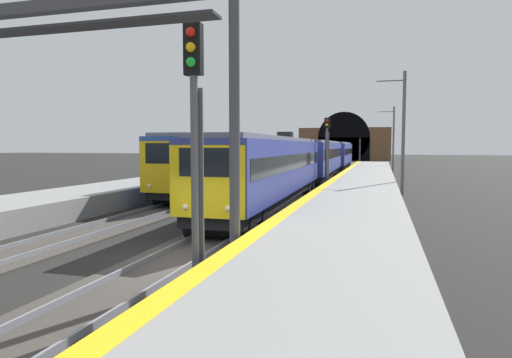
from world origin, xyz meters
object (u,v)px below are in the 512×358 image
Objects in this scene: train_main_approaching at (319,158)px; railway_signal_mid at (327,149)px; railway_signal_near at (195,139)px; catenary_mast_near at (403,133)px; overhead_signal_gantry at (82,63)px; catenary_mast_far at (393,139)px; train_adjacent_platform at (285,155)px; railway_signal_far at (360,148)px.

railway_signal_mid is at bearing 9.59° from train_main_approaching.
catenary_mast_near is at bearing 167.01° from railway_signal_near.
overhead_signal_gantry is 47.20m from catenary_mast_far.
catenary_mast_far is at bearing 173.97° from railway_signal_near.
train_adjacent_platform is 11.09× the size of railway_signal_mid.
train_adjacent_platform reaches higher than railway_signal_far.
train_main_approaching is at bearing -4.75° from overhead_signal_gantry.
catenary_mast_far is at bearing 119.96° from train_adjacent_platform.
train_adjacent_platform is 7.20× the size of catenary_mast_near.
railway_signal_mid is at bearing 168.54° from catenary_mast_far.
railway_signal_near is 0.72× the size of catenary_mast_far.
railway_signal_near is 22.81m from catenary_mast_near.
train_main_approaching is at bearing -2.73° from railway_signal_far.
railway_signal_near is at bearing 2.18° from train_main_approaching.
railway_signal_mid is at bearing 21.15° from train_adjacent_platform.
train_adjacent_platform is 6.31× the size of overhead_signal_gantry.
catenary_mast_near reaches higher than train_adjacent_platform.
train_adjacent_platform is at bearing -149.51° from train_main_approaching.
train_adjacent_platform is at bearing 32.15° from catenary_mast_near.
train_main_approaching is 6.90× the size of catenary_mast_near.
catenary_mast_near is at bearing -25.58° from overhead_signal_gantry.
railway_signal_far is (49.16, 0.00, -0.26)m from railway_signal_mid.
railway_signal_far is 70.31m from overhead_signal_gantry.
catenary_mast_far is at bearing 168.54° from railway_signal_mid.
overhead_signal_gantry reaches higher than railway_signal_mid.
catenary_mast_far is (25.25, -5.12, 1.05)m from railway_signal_mid.
catenary_mast_near reaches higher than railway_signal_far.
overhead_signal_gantry is at bearing 154.42° from catenary_mast_near.
railway_signal_mid reaches higher than railway_signal_far.
railway_signal_far is 0.57× the size of catenary_mast_near.
overhead_signal_gantry is (-20.95, 4.44, 2.59)m from railway_signal_mid.
railway_signal_near is 23.19m from railway_signal_mid.
overhead_signal_gantry is at bearing -116.77° from railway_signal_near.
railway_signal_near is at bearing -116.77° from overhead_signal_gantry.
railway_signal_far is at bearing 12.08° from catenary_mast_far.
catenary_mast_near is at bearing -179.99° from catenary_mast_far.
railway_signal_mid is (-9.96, -1.87, 0.95)m from train_main_approaching.
catenary_mast_near is (19.97, -9.56, -1.49)m from overhead_signal_gantry.
railway_signal_far is 50.42m from catenary_mast_near.
railway_signal_near is (-33.15, -1.87, 1.35)m from train_main_approaching.
train_adjacent_platform is at bearing 3.74° from overhead_signal_gantry.
railway_signal_near reaches higher than train_main_approaching.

